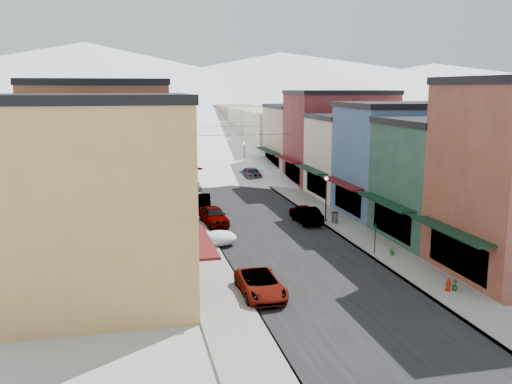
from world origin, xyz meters
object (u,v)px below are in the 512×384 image
car_silver_sedan (214,216)px  car_dark_hatch (203,201)px  fire_hydrant (448,285)px  car_white_suv (261,284)px  car_green_sedan (306,215)px  streetlamp_near (326,193)px  trash_can (335,217)px

car_silver_sedan → car_dark_hatch: bearing=83.5°
car_dark_hatch → fire_hydrant: bearing=-61.6°
car_white_suv → fire_hydrant: 10.96m
car_white_suv → car_silver_sedan: (0.00, 17.82, 0.11)m
car_green_sedan → fire_hydrant: bearing=95.7°
car_white_suv → car_dark_hatch: 24.85m
car_white_suv → streetlamp_near: streetlamp_near is taller
trash_can → streetlamp_near: (-0.49, 1.00, 2.01)m
car_green_sedan → trash_can: bearing=152.7°
car_green_sedan → car_dark_hatch: bearing=-48.7°
car_green_sedan → streetlamp_near: size_ratio=1.15×
car_green_sedan → trash_can: car_green_sedan is taller
fire_hydrant → streetlamp_near: 18.61m
car_green_sedan → fire_hydrant: (2.71, -18.50, -0.25)m
car_white_suv → car_silver_sedan: bearing=89.7°
car_silver_sedan → trash_can: 10.60m
car_dark_hatch → car_green_sedan: (8.06, -8.34, 0.06)m
car_white_suv → trash_can: bearing=55.9°
car_silver_sedan → streetlamp_near: 10.11m
car_silver_sedan → fire_hydrant: car_silver_sedan is taller
car_green_sedan → car_silver_sedan: bearing=-11.9°
car_white_suv → streetlamp_near: bearing=58.8°
car_silver_sedan → trash_can: size_ratio=4.93×
car_silver_sedan → trash_can: (10.33, -2.35, -0.17)m
car_white_suv → trash_can: (10.33, 15.46, -0.06)m
car_green_sedan → car_white_suv: bearing=61.3°
trash_can → car_green_sedan: bearing=155.4°
streetlamp_near → fire_hydrant: bearing=-87.1°
fire_hydrant → car_white_suv: bearing=169.5°
car_dark_hatch → trash_can: (10.33, -9.38, -0.05)m
car_silver_sedan → car_white_suv: bearing=-96.5°
car_silver_sedan → car_dark_hatch: (0.00, 7.03, -0.12)m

